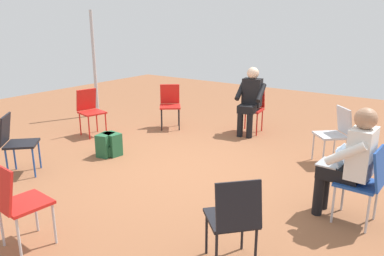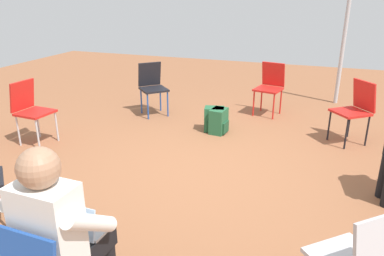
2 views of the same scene
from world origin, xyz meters
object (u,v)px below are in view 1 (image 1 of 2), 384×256
(chair_west, at_px, (366,180))
(chair_southwest, at_px, (336,131))
(chair_southeast, at_px, (170,103))
(chair_north, at_px, (16,200))
(chair_south, at_px, (253,106))
(chair_northwest, at_px, (234,216))
(person_with_laptop, at_px, (351,158))
(chair_east, at_px, (90,109))
(chair_northeast, at_px, (16,140))
(person_in_black, at_px, (250,97))
(backpack_by_empty_chair, at_px, (106,146))
(backpack_near_laptop_user, at_px, (112,145))

(chair_west, bearing_deg, chair_southwest, 26.86)
(chair_southeast, distance_m, chair_southwest, 3.22)
(chair_north, distance_m, chair_south, 4.73)
(chair_northwest, xyz_separation_m, person_with_laptop, (-0.56, -1.44, 0.20))
(chair_west, bearing_deg, chair_east, 86.77)
(chair_northeast, height_order, person_in_black, person_in_black)
(chair_north, relative_size, person_with_laptop, 0.69)
(chair_southeast, distance_m, chair_northeast, 3.09)
(chair_south, bearing_deg, person_in_black, 90.00)
(chair_south, xyz_separation_m, person_with_laptop, (-2.32, 2.40, 0.20))
(chair_north, height_order, chair_northwest, same)
(chair_south, distance_m, backpack_by_empty_chair, 2.87)
(chair_west, distance_m, backpack_by_empty_chair, 3.75)
(chair_east, xyz_separation_m, person_with_laptop, (-4.66, 0.46, 0.20))
(chair_southeast, xyz_separation_m, backpack_by_empty_chair, (-0.22, 1.88, -0.34))
(chair_west, distance_m, chair_northwest, 1.61)
(backpack_by_empty_chair, bearing_deg, chair_east, -29.69)
(chair_southwest, relative_size, backpack_near_laptop_user, 2.36)
(chair_northwest, relative_size, chair_east, 1.00)
(chair_southwest, height_order, person_with_laptop, person_with_laptop)
(chair_southeast, relative_size, chair_south, 1.00)
(backpack_near_laptop_user, bearing_deg, chair_east, -25.24)
(chair_southwest, relative_size, chair_south, 1.00)
(chair_south, xyz_separation_m, person_in_black, (-0.03, 0.16, 0.20))
(chair_west, height_order, chair_east, same)
(chair_southeast, xyz_separation_m, chair_southwest, (-3.21, 0.11, 0.00))
(chair_northwest, xyz_separation_m, backpack_near_laptop_user, (2.95, -1.35, -0.34))
(chair_north, xyz_separation_m, chair_southwest, (-1.74, -3.94, 0.00))
(chair_east, xyz_separation_m, person_in_black, (-2.36, -1.78, 0.20))
(chair_west, bearing_deg, chair_northeast, 110.29)
(chair_east, distance_m, person_in_black, 2.97)
(chair_south, xyz_separation_m, backpack_near_laptop_user, (1.19, 2.49, -0.34))
(chair_northwest, bearing_deg, backpack_near_laptop_user, 108.12)
(person_in_black, bearing_deg, chair_north, 80.74)
(chair_west, xyz_separation_m, backpack_near_laptop_user, (3.68, 0.08, -0.34))
(chair_west, distance_m, person_in_black, 3.34)
(chair_northwest, bearing_deg, chair_southwest, 42.93)
(chair_southwest, distance_m, chair_northwest, 3.05)
(chair_northeast, xyz_separation_m, person_with_laptop, (-4.00, -1.37, 0.20))
(chair_north, xyz_separation_m, chair_northwest, (-1.75, -0.89, 0.00))
(chair_southwest, bearing_deg, chair_south, 22.72)
(chair_northeast, distance_m, person_with_laptop, 4.23)
(chair_west, height_order, backpack_by_empty_chair, chair_west)
(chair_south, bearing_deg, person_with_laptop, 124.93)
(chair_north, bearing_deg, chair_east, 134.34)
(person_in_black, bearing_deg, person_with_laptop, 126.63)
(chair_west, distance_m, backpack_near_laptop_user, 3.70)
(chair_north, relative_size, backpack_by_empty_chair, 2.36)
(chair_west, bearing_deg, person_in_black, 49.95)
(chair_west, height_order, chair_northeast, same)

